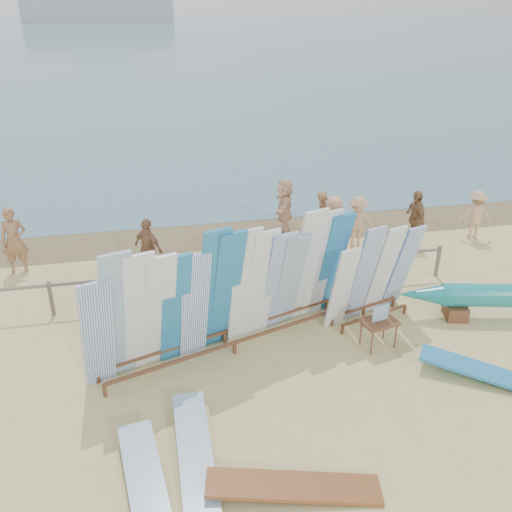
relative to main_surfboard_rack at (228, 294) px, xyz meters
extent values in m
plane|color=#D6C57B|center=(0.07, -0.81, -1.35)|extent=(160.00, 160.00, 0.00)
cube|color=slate|center=(0.07, 127.19, -1.35)|extent=(320.00, 240.00, 0.02)
cube|color=brown|center=(0.07, 6.39, -1.35)|extent=(40.00, 2.60, 0.01)
cube|color=#999EA3|center=(-11.93, 179.19, 2.67)|extent=(45.00, 8.00, 8.00)
cube|color=#746358|center=(0.07, 2.19, -0.55)|extent=(12.00, 0.06, 0.06)
cube|color=#746358|center=(-3.93, 2.19, -0.90)|extent=(0.08, 0.08, 0.90)
cube|color=#746358|center=(-1.93, 2.19, -0.90)|extent=(0.08, 0.08, 0.90)
cube|color=#746358|center=(0.07, 2.19, -0.90)|extent=(0.08, 0.08, 0.90)
cube|color=#746358|center=(2.07, 2.19, -0.90)|extent=(0.08, 0.08, 0.90)
cube|color=#746358|center=(4.07, 2.19, -0.90)|extent=(0.08, 0.08, 0.90)
cube|color=#746358|center=(6.07, 2.19, -0.90)|extent=(0.08, 0.08, 0.90)
cube|color=brown|center=(0.07, -0.23, -1.08)|extent=(5.33, 1.81, 0.06)
cube|color=brown|center=(-0.08, 0.22, -1.08)|extent=(5.33, 1.81, 0.06)
cube|color=white|center=(-2.60, -0.85, -0.11)|extent=(0.76, 0.78, 2.47)
cube|color=#7CA2C6|center=(-2.21, -0.72, 0.13)|extent=(0.80, 0.90, 2.96)
cube|color=white|center=(-1.82, -0.60, 0.07)|extent=(0.80, 0.91, 2.84)
cube|color=white|center=(-1.43, -0.47, 0.01)|extent=(0.81, 0.94, 2.72)
cube|color=teal|center=(-1.12, -0.37, -0.03)|extent=(0.78, 0.84, 2.63)
cube|color=white|center=(-0.73, -0.24, -0.08)|extent=(0.75, 0.76, 2.53)
cube|color=teal|center=(-0.34, -0.11, 0.15)|extent=(0.82, 0.96, 3.00)
cube|color=teal|center=(-0.04, -0.01, 0.09)|extent=(0.83, 0.99, 2.88)
cube|color=white|center=(0.35, 0.11, 0.06)|extent=(0.76, 0.77, 2.81)
cube|color=white|center=(0.74, 0.24, 0.00)|extent=(0.76, 0.78, 2.70)
cube|color=white|center=(1.13, 0.37, -0.07)|extent=(0.79, 0.87, 2.57)
cube|color=#7CA2C6|center=(1.43, 0.47, -0.13)|extent=(0.80, 0.90, 2.44)
cube|color=white|center=(1.82, 0.60, 0.13)|extent=(0.81, 0.93, 2.95)
cube|color=white|center=(2.21, 0.73, 0.08)|extent=(0.79, 0.87, 2.85)
cube|color=teal|center=(2.51, 0.83, 0.01)|extent=(0.81, 0.95, 2.72)
cube|color=brown|center=(3.47, 0.27, -1.12)|extent=(1.78, 0.57, 0.06)
cube|color=brown|center=(3.35, 0.66, -1.12)|extent=(1.78, 0.57, 0.06)
cube|color=white|center=(2.58, 0.23, -0.29)|extent=(0.64, 0.67, 2.11)
cube|color=white|center=(3.13, 0.39, -0.09)|extent=(0.68, 0.80, 2.53)
cube|color=white|center=(3.68, 0.55, -0.14)|extent=(0.68, 0.82, 2.42)
cube|color=white|center=(4.24, 0.71, -0.19)|extent=(0.69, 0.84, 2.32)
cube|color=brown|center=(5.45, 0.14, -1.18)|extent=(0.59, 0.66, 0.34)
cone|color=teal|center=(4.62, 0.34, -0.74)|extent=(1.23, 0.78, 0.53)
cube|color=brown|center=(3.17, -0.59, -0.74)|extent=(0.87, 0.71, 0.05)
cube|color=white|center=(3.17, -0.59, -0.51)|extent=(0.40, 0.12, 0.36)
cube|color=teal|center=(4.87, -2.16, -1.35)|extent=(2.52, 2.01, 0.35)
cube|color=#7CA2C6|center=(-1.06, -3.00, -1.35)|extent=(0.57, 2.70, 0.28)
cube|color=#7CA2C6|center=(-1.85, -3.64, -1.35)|extent=(0.92, 2.75, 0.32)
cube|color=brown|center=(0.35, -3.98, -1.35)|extent=(2.76, 1.08, 0.25)
cube|color=red|center=(-0.69, 2.74, -1.02)|extent=(0.61, 0.57, 0.05)
cube|color=red|center=(-0.71, 2.98, -0.73)|extent=(0.58, 0.22, 0.56)
cube|color=red|center=(2.40, 3.28, -1.01)|extent=(0.77, 0.76, 0.05)
cube|color=red|center=(2.25, 3.48, -0.72)|extent=(0.57, 0.47, 0.57)
cube|color=red|center=(0.98, 2.73, -0.84)|extent=(0.63, 0.79, 0.51)
cube|color=red|center=(0.88, 2.99, -0.52)|extent=(0.44, 0.29, 0.32)
imported|color=#8C6042|center=(3.64, 4.81, -0.48)|extent=(0.61, 0.72, 1.73)
imported|color=beige|center=(3.79, 4.00, -0.53)|extent=(0.60, 0.88, 1.65)
imported|color=#8C6042|center=(6.37, 4.26, -0.47)|extent=(0.45, 1.03, 1.75)
imported|color=#8C6042|center=(-1.58, 3.82, -0.52)|extent=(0.97, 0.99, 1.65)
imported|color=tan|center=(4.59, 4.40, -0.53)|extent=(1.12, 0.62, 1.65)
imported|color=#8C6042|center=(-5.14, 4.77, -0.41)|extent=(0.72, 0.45, 1.88)
imported|color=tan|center=(8.48, 4.36, -0.57)|extent=(1.09, 0.69, 1.56)
imported|color=beige|center=(2.72, 5.90, -0.43)|extent=(0.98, 1.79, 1.84)
imported|color=tan|center=(3.81, 4.35, -0.48)|extent=(0.77, 0.93, 1.73)
camera|label=1|loc=(-1.41, -9.70, 5.54)|focal=38.00mm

